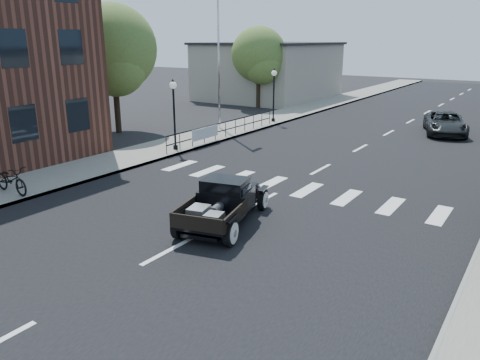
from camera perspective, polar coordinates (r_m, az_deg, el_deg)
The scene contains 15 objects.
ground at distance 15.20m, azimuth -1.20°, elevation -4.69°, with size 120.00×120.00×0.00m, color black.
road at distance 28.33m, azimuth 16.51°, elevation 4.86°, with size 14.00×80.00×0.02m, color black.
road_markings at distance 23.71m, azimuth 12.79°, elevation 2.85°, with size 12.00×60.00×0.06m, color silver, non-canonical shape.
sidewalk_left at distance 31.81m, azimuth 1.74°, elevation 6.93°, with size 3.00×80.00×0.15m, color gray.
low_building_left at distance 45.93m, azimuth 3.57°, elevation 13.04°, with size 10.00×12.00×5.00m, color #A9A08E.
railing at distance 26.96m, azimuth -1.76°, elevation 6.35°, with size 0.08×10.00×1.00m, color black, non-canonical shape.
banner at distance 25.39m, azimuth -4.24°, elevation 5.19°, with size 0.04×2.20×0.60m, color silver, non-canonical shape.
lamp_post_b at distance 23.85m, azimuth -8.02°, elevation 7.88°, with size 0.36×0.36×3.53m, color black, non-canonical shape.
lamp_post_c at distance 31.94m, azimuth 4.13°, elevation 10.27°, with size 0.36×0.36×3.53m, color black, non-canonical shape.
flagpole at distance 29.24m, azimuth -2.65°, elevation 16.86°, with size 0.12×0.12×10.84m, color silver.
big_tree_near at distance 29.58m, azimuth -15.09°, elevation 12.89°, with size 5.18×5.18×7.60m, color #4B642A, non-canonical shape.
big_tree_far at distance 39.46m, azimuth 2.28°, elevation 13.55°, with size 4.47×4.47×6.56m, color #4B642A, non-canonical shape.
hotrod_pickup at distance 14.52m, azimuth -2.02°, elevation -2.68°, with size 1.96×4.21×1.46m, color black, non-canonical shape.
second_car at distance 30.94m, azimuth 23.75°, elevation 6.33°, with size 2.20×4.77×1.32m, color black.
motorcycle at distance 18.95m, azimuth -26.12°, elevation 0.05°, with size 0.68×1.94×1.02m, color black.
Camera 1 is at (8.12, -11.56, 5.60)m, focal length 35.00 mm.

